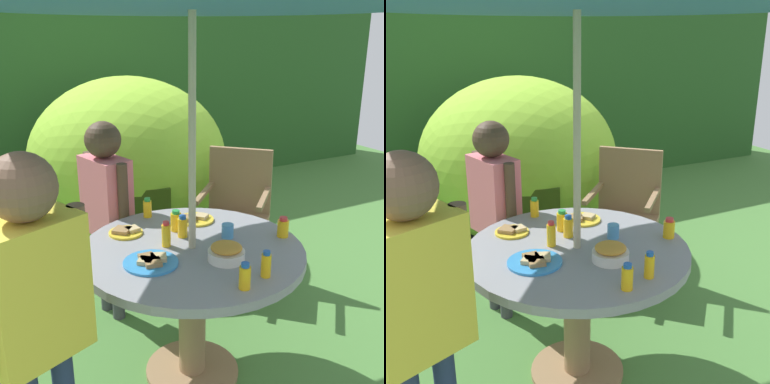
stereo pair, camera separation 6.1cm
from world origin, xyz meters
TOP-DOWN VIEW (x-y plane):
  - ground_plane at (0.00, 0.00)m, footprint 10.00×10.00m
  - hedge_backdrop at (0.00, 3.49)m, footprint 9.00×0.70m
  - garden_table at (0.00, 0.00)m, footprint 1.12×1.12m
  - wooden_chair at (0.80, 0.81)m, footprint 0.67×0.67m
  - dome_tent at (0.39, 1.93)m, footprint 2.29×2.29m
  - child_in_pink_shirt at (-0.19, 0.77)m, footprint 0.26×0.43m
  - child_in_yellow_shirt at (-0.81, -0.32)m, footprint 0.45×0.32m
  - snack_bowl at (0.08, -0.20)m, footprint 0.18×0.18m
  - plate_mid_left at (-0.23, 0.32)m, footprint 0.18×0.18m
  - plate_center_front at (0.18, 0.30)m, footprint 0.21×0.21m
  - plate_back_edge at (-0.25, -0.07)m, footprint 0.26×0.26m
  - juice_bottle_near_left at (0.02, 0.23)m, footprint 0.06×0.06m
  - juice_bottle_near_right at (0.01, -0.46)m, footprint 0.05×0.05m
  - juice_bottle_far_left at (0.02, 0.14)m, footprint 0.05×0.05m
  - juice_bottle_far_right at (0.48, -0.10)m, footprint 0.06×0.06m
  - juice_bottle_center_back at (0.15, -0.41)m, footprint 0.04×0.04m
  - juice_bottle_mid_right at (-0.11, 0.08)m, footprint 0.05×0.05m
  - juice_bottle_front_edge at (-0.03, 0.49)m, footprint 0.05×0.05m
  - cup_near at (0.22, 0.02)m, footprint 0.06×0.06m

SIDE VIEW (x-z plane):
  - ground_plane at x=0.00m, z-range -0.02..0.00m
  - wooden_chair at x=0.80m, z-range 0.06..1.04m
  - garden_table at x=0.00m, z-range 0.21..0.97m
  - dome_tent at x=0.39m, z-range -0.01..1.42m
  - plate_center_front at x=0.18m, z-range 0.75..0.78m
  - plate_back_edge at x=-0.25m, z-range 0.75..0.78m
  - plate_mid_left at x=-0.23m, z-range 0.75..0.79m
  - cup_near at x=0.22m, z-range 0.76..0.83m
  - snack_bowl at x=0.08m, z-range 0.75..0.84m
  - juice_bottle_far_right at x=0.48m, z-range 0.75..0.86m
  - juice_bottle_front_edge at x=-0.03m, z-range 0.75..0.87m
  - juice_bottle_near_left at x=0.02m, z-range 0.75..0.87m
  - juice_bottle_near_right at x=0.01m, z-range 0.75..0.87m
  - juice_bottle_far_left at x=0.02m, z-range 0.75..0.87m
  - juice_bottle_center_back at x=0.15m, z-range 0.75..0.88m
  - juice_bottle_mid_right at x=-0.11m, z-range 0.75..0.89m
  - child_in_pink_shirt at x=-0.19m, z-range 0.18..1.46m
  - child_in_yellow_shirt at x=-0.81m, z-range 0.20..1.61m
  - hedge_backdrop at x=0.00m, z-range 0.00..2.02m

